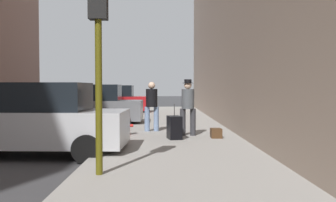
{
  "coord_description": "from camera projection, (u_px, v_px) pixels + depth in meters",
  "views": [
    {
      "loc": [
        5.62,
        -9.22,
        1.68
      ],
      "look_at": [
        5.79,
        4.35,
        1.18
      ],
      "focal_mm": 40.0,
      "sensor_mm": 36.0,
      "label": 1
    }
  ],
  "objects": [
    {
      "name": "sidewalk",
      "position": [
        178.0,
        152.0,
        9.28
      ],
      "size": [
        4.0,
        40.0,
        0.15
      ],
      "primitive_type": "cube",
      "color": "gray",
      "rests_on": "ground_plane"
    },
    {
      "name": "parked_silver_sedan",
      "position": [
        42.0,
        121.0,
        9.14
      ],
      "size": [
        4.26,
        2.18,
        1.79
      ],
      "color": "#B7BABF",
      "rests_on": "ground_plane"
    },
    {
      "name": "parked_gray_coupe",
      "position": [
        94.0,
        106.0,
        16.12
      ],
      "size": [
        4.2,
        2.06,
        1.79
      ],
      "color": "slate",
      "rests_on": "ground_plane"
    },
    {
      "name": "parked_red_hatchback",
      "position": [
        115.0,
        101.0,
        22.95
      ],
      "size": [
        4.21,
        2.07,
        1.79
      ],
      "color": "#B2191E",
      "rests_on": "ground_plane"
    },
    {
      "name": "fire_hydrant",
      "position": [
        127.0,
        124.0,
        11.96
      ],
      "size": [
        0.42,
        0.22,
        0.7
      ],
      "color": "red",
      "rests_on": "sidewalk"
    },
    {
      "name": "traffic_light",
      "position": [
        98.0,
        25.0,
        6.47
      ],
      "size": [
        0.32,
        0.32,
        3.6
      ],
      "color": "#514C0F",
      "rests_on": "sidewalk"
    },
    {
      "name": "pedestrian_with_beanie",
      "position": [
        188.0,
        104.0,
        11.8
      ],
      "size": [
        0.51,
        0.43,
        1.78
      ],
      "color": "#333338",
      "rests_on": "sidewalk"
    },
    {
      "name": "pedestrian_in_jeans",
      "position": [
        152.0,
        104.0,
        12.97
      ],
      "size": [
        0.52,
        0.44,
        1.71
      ],
      "color": "#728CB2",
      "rests_on": "sidewalk"
    },
    {
      "name": "rolling_suitcase",
      "position": [
        174.0,
        127.0,
        11.04
      ],
      "size": [
        0.46,
        0.62,
        1.04
      ],
      "color": "black",
      "rests_on": "sidewalk"
    },
    {
      "name": "duffel_bag",
      "position": [
        216.0,
        133.0,
        11.31
      ],
      "size": [
        0.32,
        0.44,
        0.28
      ],
      "color": "#472D19",
      "rests_on": "sidewalk"
    }
  ]
}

